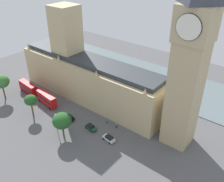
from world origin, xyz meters
The scene contains 16 objects.
ground_plane centered at (0.00, 0.00, 0.00)m, with size 134.58×134.58×0.00m, color #565659.
river_thames centered at (-32.06, 0.00, 0.12)m, with size 30.35×121.13×0.25m, color slate.
parliament_building centered at (-2.00, -1.96, 9.97)m, with size 14.15×64.58×35.21m.
clock_tower centered at (-0.42, 38.95, 30.91)m, with size 9.22×9.22×59.70m.
double_decker_bus_under_trees centered at (11.95, -22.63, 2.63)m, with size 3.42×10.68×4.75m.
double_decker_bus_by_river_gate centered at (12.57, -9.59, 2.63)m, with size 3.73×10.72×4.75m.
car_black_far_end centered at (13.84, 4.41, 0.89)m, with size 2.26×4.43×1.74m.
car_dark_green_kerbside centered at (12.96, 14.20, 0.89)m, with size 2.40×4.49×1.74m.
car_white_trailing centered at (13.46, 22.45, 0.89)m, with size 2.33×4.51×1.74m.
pedestrian_corner centered at (7.19, 16.35, 0.73)m, with size 0.69×0.63×1.63m.
pedestrian_leading centered at (7.07, 20.51, 0.71)m, with size 0.56×0.64×1.58m.
pedestrian_near_tower centered at (6.96, -4.11, 0.69)m, with size 0.65×0.62×1.54m.
plane_tree_midblock centered at (20.57, -26.45, 7.77)m, with size 6.18×6.18×10.44m.
plane_tree_opposite_hall centered at (20.47, -7.64, 6.63)m, with size 4.45×4.45×8.61m.
plane_tree_slot_10 centered at (21.00, 9.57, 6.11)m, with size 6.09×6.09×8.72m.
street_lamp_slot_11 centered at (20.18, 5.27, 4.42)m, with size 0.56×0.56×6.33m.
Camera 1 is at (59.02, 60.68, 53.14)m, focal length 39.33 mm.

